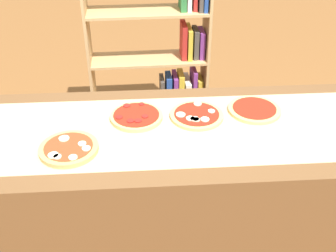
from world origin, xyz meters
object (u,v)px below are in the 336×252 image
at_px(pizza_mozzarella_0, 69,149).
at_px(pizza_pepperoni_1, 136,116).
at_px(bookshelf, 166,67).
at_px(pizza_mozzarella_2, 197,115).
at_px(pizza_plain_3, 254,109).

relative_size(pizza_mozzarella_0, pizza_pepperoni_1, 1.01).
bearing_deg(bookshelf, pizza_pepperoni_1, -100.44).
bearing_deg(pizza_mozzarella_2, bookshelf, 93.41).
xyz_separation_m(pizza_pepperoni_1, pizza_mozzarella_2, (0.28, -0.00, -0.00)).
xyz_separation_m(pizza_plain_3, bookshelf, (-0.35, 1.13, -0.31)).
distance_m(pizza_mozzarella_0, pizza_plain_3, 0.89).
height_order(pizza_plain_3, bookshelf, bookshelf).
bearing_deg(pizza_mozzarella_0, pizza_mozzarella_2, 21.92).
relative_size(pizza_mozzarella_0, pizza_mozzarella_2, 0.98).
distance_m(pizza_pepperoni_1, pizza_mozzarella_2, 0.28).
distance_m(pizza_mozzarella_2, bookshelf, 1.21).
distance_m(pizza_plain_3, bookshelf, 1.22).
bearing_deg(pizza_mozzarella_0, bookshelf, 70.37).
bearing_deg(pizza_pepperoni_1, pizza_plain_3, 2.86).
bearing_deg(bookshelf, pizza_mozzarella_0, -109.63).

